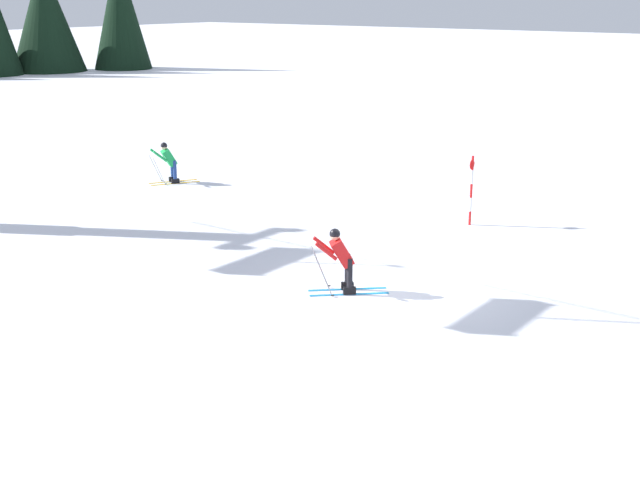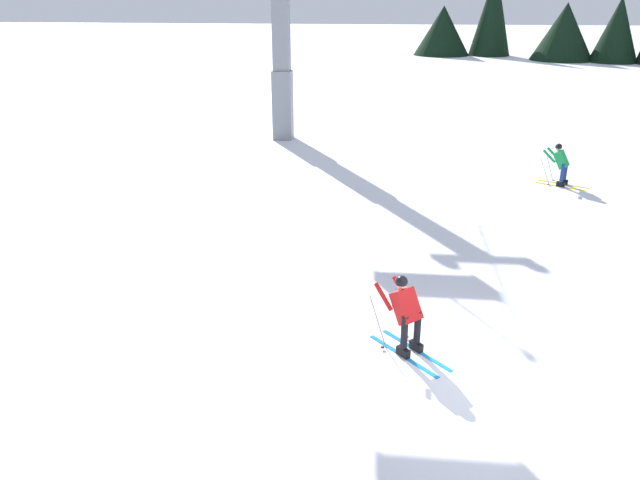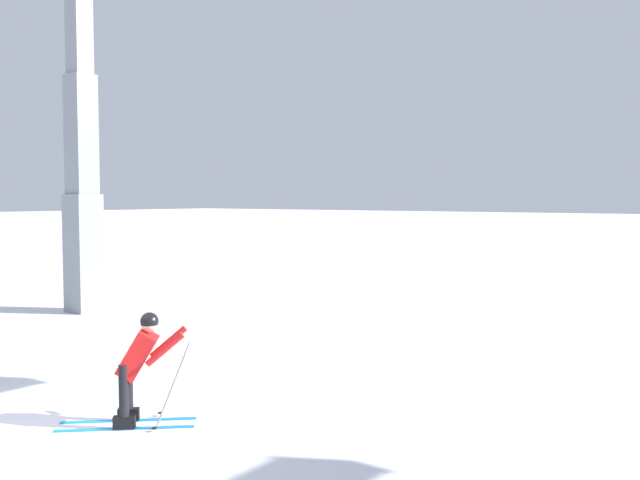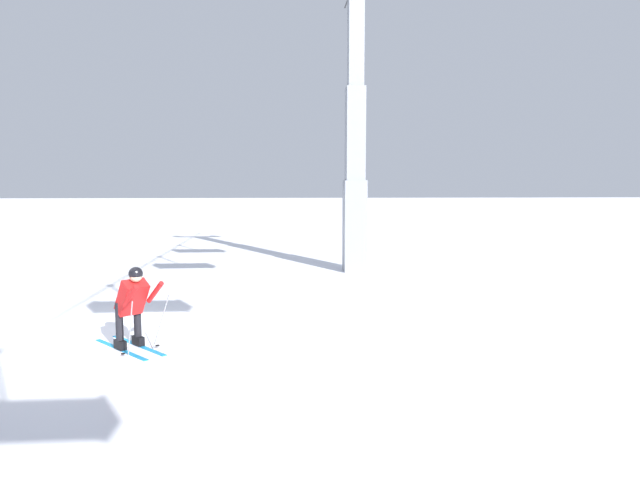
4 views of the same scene
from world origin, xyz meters
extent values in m
plane|color=white|center=(0.00, 0.00, 0.00)|extent=(260.00, 260.00, 0.00)
cube|color=#198CCC|center=(0.68, 1.19, 0.01)|extent=(1.37, 1.28, 0.01)
cube|color=black|center=(0.68, 1.19, 0.09)|extent=(0.28, 0.27, 0.16)
cylinder|color=black|center=(0.68, 1.19, 0.51)|extent=(0.13, 0.13, 0.67)
cube|color=#198CCC|center=(0.92, 0.94, 0.01)|extent=(1.37, 1.28, 0.01)
cube|color=black|center=(0.92, 0.94, 0.09)|extent=(0.28, 0.27, 0.16)
cylinder|color=black|center=(0.92, 0.94, 0.51)|extent=(0.13, 0.13, 0.67)
cube|color=red|center=(0.91, 1.17, 0.93)|extent=(0.68, 0.67, 0.66)
sphere|color=beige|center=(1.03, 1.28, 1.33)|extent=(0.22, 0.22, 0.22)
sphere|color=black|center=(1.03, 1.28, 1.37)|extent=(0.24, 0.24, 0.24)
cylinder|color=red|center=(1.03, 1.59, 1.04)|extent=(0.42, 0.40, 0.44)
cylinder|color=gray|center=(1.03, 1.66, 0.44)|extent=(0.28, 0.42, 1.15)
cylinder|color=black|center=(0.87, 1.57, 0.05)|extent=(0.07, 0.07, 0.01)
cylinder|color=red|center=(1.35, 1.26, 1.04)|extent=(0.42, 0.40, 0.44)
cylinder|color=gray|center=(1.41, 1.25, 0.44)|extent=(0.44, 0.25, 1.15)
cylinder|color=black|center=(1.31, 1.10, 0.05)|extent=(0.07, 0.07, 0.01)
cube|color=gray|center=(18.59, 6.28, 1.53)|extent=(0.86, 0.86, 3.06)
cube|color=gray|center=(18.59, 6.28, 4.60)|extent=(0.72, 0.72, 3.06)
cube|color=yellow|center=(12.07, -4.52, 0.01)|extent=(0.95, 1.55, 0.01)
cube|color=black|center=(12.07, -4.52, 0.09)|extent=(0.24, 0.30, 0.16)
cylinder|color=navy|center=(12.07, -4.52, 0.50)|extent=(0.13, 0.13, 0.65)
cube|color=yellow|center=(12.38, -4.71, 0.01)|extent=(0.95, 1.55, 0.01)
cube|color=black|center=(12.38, -4.71, 0.09)|extent=(0.24, 0.30, 0.16)
cylinder|color=navy|center=(12.38, -4.71, 0.50)|extent=(0.13, 0.13, 0.65)
cube|color=green|center=(12.30, -4.49, 0.91)|extent=(0.63, 0.66, 0.65)
sphere|color=beige|center=(12.37, -4.36, 1.30)|extent=(0.22, 0.22, 0.22)
sphere|color=black|center=(12.37, -4.36, 1.34)|extent=(0.23, 0.23, 0.23)
cylinder|color=green|center=(12.28, -4.06, 1.02)|extent=(0.32, 0.46, 0.43)
cylinder|color=gray|center=(12.26, -4.01, 0.43)|extent=(0.15, 0.47, 1.11)
cylinder|color=black|center=(12.13, -4.13, 0.05)|extent=(0.07, 0.07, 0.01)
cylinder|color=green|center=(12.68, -4.29, 1.02)|extent=(0.32, 0.46, 0.43)
cylinder|color=gray|center=(12.74, -4.28, 0.43)|extent=(0.35, 0.36, 1.11)
cylinder|color=black|center=(12.69, -4.46, 0.05)|extent=(0.07, 0.07, 0.01)
cone|color=black|center=(55.01, -20.22, 3.02)|extent=(4.49, 4.49, 6.03)
cone|color=black|center=(56.53, -15.73, 2.72)|extent=(6.07, 6.07, 5.44)
cone|color=black|center=(60.96, -9.34, 4.40)|extent=(4.34, 4.34, 8.81)
cone|color=black|center=(60.88, -4.27, 2.52)|extent=(5.93, 5.93, 5.05)
camera|label=1|loc=(-9.28, 15.74, 6.45)|focal=47.29mm
camera|label=2|loc=(-9.18, 1.73, 6.28)|focal=34.40mm
camera|label=3|loc=(8.23, -4.70, 2.99)|focal=39.50mm
camera|label=4|loc=(10.35, 3.74, 2.85)|focal=30.16mm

